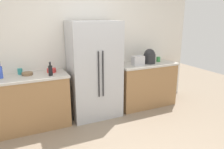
{
  "coord_description": "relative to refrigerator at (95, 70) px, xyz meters",
  "views": [
    {
      "loc": [
        -1.18,
        -2.23,
        1.89
      ],
      "look_at": [
        0.07,
        0.44,
        1.09
      ],
      "focal_mm": 34.36,
      "sensor_mm": 36.0,
      "label": 1
    }
  ],
  "objects": [
    {
      "name": "kitchen_back_panel",
      "position": [
        -0.18,
        0.37,
        0.55
      ],
      "size": [
        5.14,
        0.1,
        2.91
      ],
      "primitive_type": "cube",
      "color": "silver",
      "rests_on": "ground_plane"
    },
    {
      "name": "refrigerator",
      "position": [
        0.0,
        0.0,
        0.0
      ],
      "size": [
        0.93,
        0.63,
        1.82
      ],
      "color": "#B7BABF",
      "rests_on": "ground_plane"
    },
    {
      "name": "toaster",
      "position": [
        0.91,
        -0.07,
        0.12
      ],
      "size": [
        0.24,
        0.15,
        0.19
      ],
      "primitive_type": "cube",
      "color": "silver",
      "rests_on": "counter_right"
    },
    {
      "name": "bowl_b",
      "position": [
        -0.77,
        0.1,
        0.06
      ],
      "size": [
        0.16,
        0.16,
        0.07
      ],
      "primitive_type": "cylinder",
      "color": "red",
      "rests_on": "counter_left"
    },
    {
      "name": "bowl_a",
      "position": [
        -1.18,
        0.08,
        0.05
      ],
      "size": [
        0.18,
        0.18,
        0.05
      ],
      "primitive_type": "cylinder",
      "color": "brown",
      "rests_on": "counter_left"
    },
    {
      "name": "bottle_a",
      "position": [
        -0.82,
        -0.12,
        0.12
      ],
      "size": [
        0.07,
        0.07,
        0.23
      ],
      "color": "black",
      "rests_on": "counter_left"
    },
    {
      "name": "counter_left",
      "position": [
        -1.3,
        0.02,
        -0.44
      ],
      "size": [
        1.54,
        0.61,
        0.94
      ],
      "color": "#9E7247",
      "rests_on": "ground_plane"
    },
    {
      "name": "counter_right",
      "position": [
        1.17,
        0.02,
        -0.44
      ],
      "size": [
        1.28,
        0.61,
        0.94
      ],
      "color": "#9E7247",
      "rests_on": "ground_plane"
    },
    {
      "name": "cup_c",
      "position": [
        1.51,
        0.05,
        0.08
      ],
      "size": [
        0.09,
        0.09,
        0.1
      ],
      "primitive_type": "cylinder",
      "color": "green",
      "rests_on": "counter_right"
    },
    {
      "name": "cup_a",
      "position": [
        -1.28,
        0.19,
        0.08
      ],
      "size": [
        0.08,
        0.08,
        0.1
      ],
      "primitive_type": "cylinder",
      "color": "teal",
      "rests_on": "counter_left"
    },
    {
      "name": "bottle_b",
      "position": [
        -1.58,
        0.06,
        0.13
      ],
      "size": [
        0.08,
        0.08,
        0.27
      ],
      "color": "blue",
      "rests_on": "counter_left"
    },
    {
      "name": "rice_cooker",
      "position": [
        1.23,
        -0.01,
        0.17
      ],
      "size": [
        0.25,
        0.25,
        0.31
      ],
      "color": "#262628",
      "rests_on": "counter_right"
    }
  ]
}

